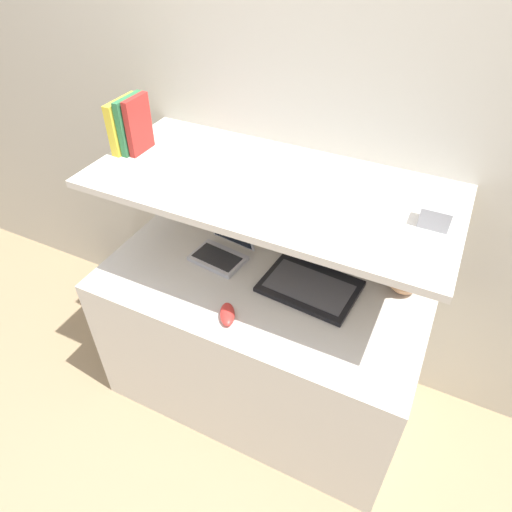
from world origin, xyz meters
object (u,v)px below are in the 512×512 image
at_px(shelf_gadget, 436,215).
at_px(book_yellow, 125,124).
at_px(laptop_large, 317,270).
at_px(router_box, 290,236).
at_px(laptop_small, 222,249).
at_px(table_lamp, 411,256).
at_px(book_green, 132,124).
at_px(book_red, 139,125).
at_px(computer_mouse, 227,314).

bearing_deg(shelf_gadget, book_yellow, 180.00).
distance_m(laptop_large, router_box, 0.25).
height_order(laptop_large, laptop_small, laptop_large).
distance_m(table_lamp, book_yellow, 1.22).
relative_size(book_green, book_red, 0.98).
bearing_deg(book_green, router_box, 19.83).
distance_m(laptop_small, book_yellow, 0.64).
bearing_deg(book_yellow, shelf_gadget, -0.00).
bearing_deg(shelf_gadget, book_red, 180.00).
height_order(router_box, book_green, book_green).
height_order(book_yellow, shelf_gadget, book_yellow).
height_order(router_box, shelf_gadget, shelf_gadget).
bearing_deg(table_lamp, book_yellow, -172.72).
relative_size(table_lamp, router_box, 2.97).
xyz_separation_m(router_box, book_green, (-0.60, -0.22, 0.49)).
height_order(table_lamp, computer_mouse, table_lamp).
xyz_separation_m(book_yellow, book_red, (0.07, -0.00, 0.01)).
bearing_deg(book_green, shelf_gadget, 0.00).
bearing_deg(table_lamp, router_box, 172.59).
relative_size(laptop_large, computer_mouse, 3.15).
bearing_deg(book_yellow, book_green, -0.00).
height_order(computer_mouse, shelf_gadget, shelf_gadget).
height_order(laptop_large, computer_mouse, laptop_large).
xyz_separation_m(laptop_small, router_box, (0.23, 0.20, 0.01)).
xyz_separation_m(computer_mouse, book_red, (-0.53, 0.30, 0.53)).
distance_m(router_box, book_green, 0.81).
height_order(router_box, book_red, book_red).
bearing_deg(book_red, book_green, 180.00).
xyz_separation_m(computer_mouse, router_box, (0.04, 0.51, 0.03)).
relative_size(table_lamp, laptop_small, 1.22).
distance_m(laptop_small, book_red, 0.61).
height_order(table_lamp, laptop_large, table_lamp).
bearing_deg(book_green, laptop_small, 2.06).
bearing_deg(laptop_large, router_box, 139.11).
distance_m(computer_mouse, book_green, 0.83).
bearing_deg(laptop_small, shelf_gadget, -0.95).
bearing_deg(shelf_gadget, router_box, 159.15).
height_order(book_red, shelf_gadget, book_red).
bearing_deg(computer_mouse, book_red, 150.81).
height_order(laptop_large, book_yellow, book_yellow).
xyz_separation_m(book_yellow, shelf_gadget, (1.20, -0.00, -0.06)).
relative_size(computer_mouse, book_green, 0.60).
distance_m(computer_mouse, router_box, 0.51).
bearing_deg(table_lamp, laptop_small, -169.90).
bearing_deg(book_red, laptop_small, 2.26).
bearing_deg(book_red, table_lamp, 7.72).
distance_m(table_lamp, router_box, 0.54).
bearing_deg(computer_mouse, book_green, 152.23).
bearing_deg(laptop_small, laptop_large, 5.06).
bearing_deg(router_box, table_lamp, -7.41).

